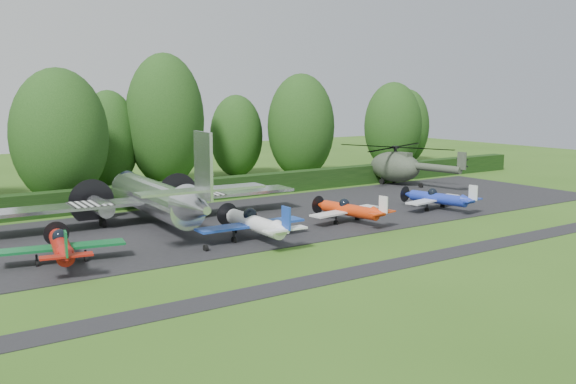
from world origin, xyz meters
TOP-DOWN VIEW (x-y plane):
  - ground at (0.00, 0.00)m, footprint 160.00×160.00m
  - apron at (0.00, 10.00)m, footprint 70.00×18.00m
  - taxiway_verge at (0.00, -6.00)m, footprint 70.00×2.00m
  - hedgerow at (0.00, 21.00)m, footprint 90.00×1.60m
  - transport_plane at (-6.69, 12.23)m, footprint 24.87×19.07m
  - light_plane_red at (-15.71, 4.89)m, footprint 7.41×7.79m
  - light_plane_white at (-3.07, 3.79)m, footprint 7.96×8.37m
  - light_plane_orange at (6.15, 4.84)m, footprint 6.73×7.07m
  - light_plane_blue at (15.99, 4.82)m, footprint 6.71×7.06m
  - helicopter at (23.69, 18.18)m, footprint 13.25×15.51m
  - sign_board at (24.52, 19.33)m, footprint 3.36×0.13m
  - tree_0 at (12.62, 33.86)m, footprint 6.27×6.27m
  - tree_1 at (-2.94, 33.56)m, footprint 6.13×6.13m
  - tree_3 at (2.51, 31.42)m, footprint 8.35×8.35m
  - tree_5 at (40.15, 33.17)m, footprint 6.13×6.13m
  - tree_6 at (-9.85, 26.55)m, footprint 8.68×8.68m
  - tree_9 at (18.27, 28.48)m, footprint 7.86×7.86m
  - tree_10 at (33.05, 28.64)m, footprint 7.45×7.45m

SIDE VIEW (x-z plane):
  - ground at x=0.00m, z-range 0.00..0.00m
  - hedgerow at x=0.00m, z-range -1.00..1.00m
  - taxiway_verge at x=0.00m, z-range 0.00..0.00m
  - apron at x=0.00m, z-range 0.00..0.01m
  - light_plane_blue at x=15.99m, z-range -0.22..2.36m
  - light_plane_orange at x=6.15m, z-range -0.22..2.37m
  - light_plane_red at x=-15.71m, z-range -0.24..2.61m
  - light_plane_white at x=-3.07m, z-range -0.26..2.80m
  - sign_board at x=24.52m, z-range 0.33..2.22m
  - transport_plane at x=-6.69m, z-range -1.76..6.21m
  - helicopter at x=23.69m, z-range 0.16..4.42m
  - tree_0 at x=12.62m, z-range -0.01..9.77m
  - tree_1 at x=-2.94m, z-range -0.01..10.32m
  - tree_5 at x=40.15m, z-range -0.01..10.46m
  - tree_10 at x=33.05m, z-range -0.01..11.37m
  - tree_9 at x=18.27m, z-range -0.01..12.23m
  - tree_6 at x=-9.85m, z-range -0.01..12.30m
  - tree_3 at x=2.51m, z-range -0.01..14.22m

